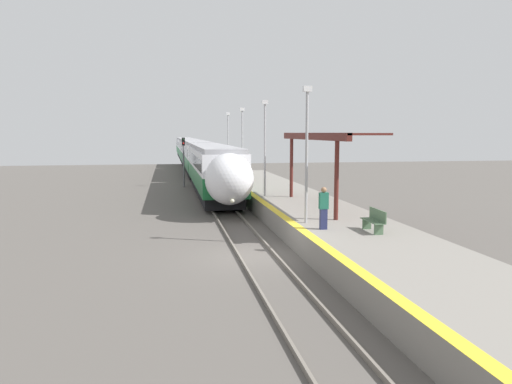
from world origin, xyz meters
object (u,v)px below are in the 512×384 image
Objects in this scene: platform_bench at (375,220)px; lamppost_near at (307,146)px; person_waiting at (324,207)px; lamppost_farthest at (228,139)px; railway_signal at (184,157)px; train at (193,153)px; lamppost_far at (242,140)px; lamppost_mid at (265,142)px.

lamppost_near is at bearing 131.38° from platform_bench.
lamppost_farthest is at bearing 90.57° from person_waiting.
platform_bench is 4.27m from lamppost_near.
person_waiting is 0.30× the size of lamppost_farthest.
lamppost_near is (4.40, -24.74, 1.59)m from railway_signal.
lamppost_near is at bearing -79.92° from railway_signal.
train is 21.91m from railway_signal.
lamppost_mid is at bearing -90.00° from lamppost_far.
lamppost_farthest is at bearing 90.00° from lamppost_far.
railway_signal is at bearing 103.49° from platform_bench.
train is 49.18m from platform_bench.
lamppost_far is (-0.29, 20.01, 2.41)m from person_waiting.
lamppost_far is at bearing 90.00° from lamppost_near.
person_waiting is 26.72m from railway_signal.
lamppost_mid reaches higher than train.
train is at bearing 93.01° from lamppost_near.
train is 53.50× the size of platform_bench.
person_waiting is 0.39× the size of railway_signal.
person_waiting is 0.30× the size of lamppost_near.
railway_signal is (-1.95, -21.82, 0.48)m from train.
lamppost_mid is (-2.11, 11.63, 2.83)m from platform_bench.
lamppost_mid reaches higher than person_waiting.
lamppost_mid reaches higher than platform_bench.
lamppost_far reaches higher than train.
lamppost_farthest is at bearing -82.60° from train.
platform_bench is 21.16m from lamppost_far.
train is 28.27m from lamppost_far.
platform_bench is 0.90× the size of person_waiting.
lamppost_near reaches higher than person_waiting.
person_waiting is at bearing -88.45° from lamppost_mid.
platform_bench is 0.26× the size of lamppost_mid.
train is at bearing 93.75° from lamppost_mid.
train is at bearing 97.40° from lamppost_farthest.
train reaches higher than person_waiting.
lamppost_mid is at bearing 100.30° from platform_bench.
platform_bench is at bearing -48.62° from lamppost_near.
lamppost_mid is 9.23m from lamppost_far.
platform_bench is 2.06m from person_waiting.
lamppost_far is at bearing -85.02° from train.
lamppost_farthest reaches higher than train.
lamppost_near and lamppost_mid have the same top height.
railway_signal is at bearing -95.10° from train.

